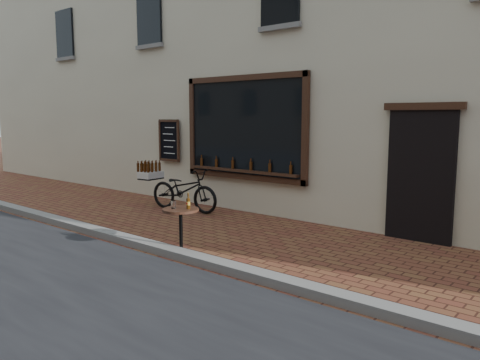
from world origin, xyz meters
The scene contains 4 objects.
ground centered at (0.00, 0.00, 0.00)m, with size 90.00×90.00×0.00m, color brown.
kerb centered at (0.00, 0.20, 0.06)m, with size 90.00×0.25×0.12m, color slate.
cargo_bicycle centered at (-3.03, 2.67, 0.49)m, with size 2.18×0.83×1.02m.
bistro_table centered at (-0.60, 0.35, 0.51)m, with size 0.55×0.55×0.95m.
Camera 1 is at (4.54, -4.40, 2.10)m, focal length 35.00 mm.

